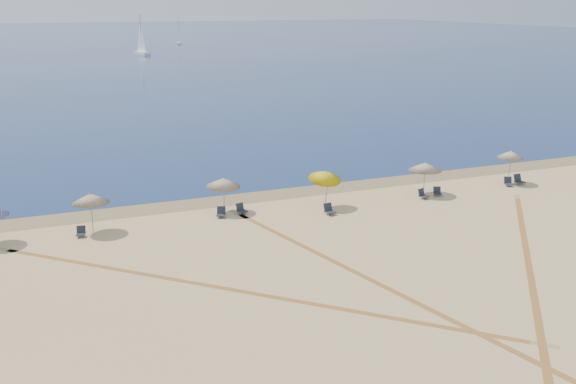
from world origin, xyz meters
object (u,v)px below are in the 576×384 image
(umbrella_2, at_px, (223,182))
(sailboat_1, at_px, (141,42))
(chair_4, at_px, (329,210))
(chair_5, at_px, (423,194))
(umbrella_1, at_px, (90,198))
(chair_1, at_px, (81,232))
(chair_2, at_px, (221,213))
(chair_8, at_px, (519,180))
(sailboat_0, at_px, (179,37))
(chair_7, at_px, (508,182))
(chair_6, at_px, (437,192))
(umbrella_3, at_px, (325,175))
(umbrella_5, at_px, (511,155))
(chair_3, at_px, (241,209))
(umbrella_4, at_px, (425,167))

(umbrella_2, bearing_deg, sailboat_1, 82.63)
(chair_4, height_order, chair_5, chair_4)
(umbrella_1, height_order, chair_1, umbrella_1)
(chair_2, height_order, chair_8, chair_8)
(sailboat_0, bearing_deg, umbrella_1, -91.05)
(umbrella_1, relative_size, umbrella_2, 1.03)
(chair_2, bearing_deg, chair_1, -154.54)
(chair_7, bearing_deg, chair_4, -155.27)
(chair_5, bearing_deg, chair_6, -9.65)
(umbrella_3, relative_size, umbrella_5, 1.07)
(chair_1, xyz_separation_m, chair_5, (22.53, -0.92, 0.03))
(chair_2, height_order, sailboat_1, sailboat_1)
(chair_5, bearing_deg, umbrella_1, 158.10)
(umbrella_5, xyz_separation_m, chair_6, (-6.79, -0.78, -1.92))
(umbrella_5, xyz_separation_m, chair_2, (-22.13, 0.33, -1.90))
(umbrella_2, height_order, chair_1, umbrella_2)
(chair_7, bearing_deg, umbrella_1, -161.53)
(chair_3, xyz_separation_m, chair_8, (21.28, -1.04, 0.04))
(chair_1, height_order, chair_6, chair_6)
(umbrella_5, bearing_deg, chair_1, -179.91)
(umbrella_3, relative_size, chair_7, 3.42)
(chair_7, xyz_separation_m, chair_8, (1.05, 0.11, 0.04))
(umbrella_1, height_order, chair_4, umbrella_1)
(chair_4, xyz_separation_m, chair_6, (8.79, 0.93, -0.04))
(umbrella_3, height_order, chair_5, umbrella_3)
(chair_6, xyz_separation_m, sailboat_1, (2.09, 133.17, 2.72))
(umbrella_1, bearing_deg, chair_4, -8.68)
(chair_6, height_order, sailboat_1, sailboat_1)
(umbrella_4, distance_m, chair_6, 1.98)
(chair_1, height_order, chair_7, chair_7)
(chair_5, height_order, sailboat_1, sailboat_1)
(chair_2, relative_size, chair_5, 1.01)
(chair_2, bearing_deg, umbrella_5, 22.10)
(chair_7, bearing_deg, chair_1, -160.47)
(chair_8, bearing_deg, chair_7, -176.34)
(umbrella_1, relative_size, umbrella_5, 0.95)
(chair_5, xyz_separation_m, chair_6, (1.32, 0.20, -0.02))
(chair_7, bearing_deg, chair_2, -161.89)
(chair_2, relative_size, chair_4, 1.05)
(umbrella_1, height_order, umbrella_3, umbrella_3)
(chair_2, bearing_deg, chair_6, 18.84)
(chair_4, bearing_deg, umbrella_3, 67.30)
(chair_3, xyz_separation_m, sailboat_0, (34.33, 170.51, 1.83))
(chair_6, bearing_deg, umbrella_2, -165.73)
(umbrella_1, xyz_separation_m, chair_8, (30.44, -1.00, -1.75))
(chair_3, bearing_deg, chair_5, -25.93)
(chair_1, bearing_deg, chair_6, 11.36)
(chair_7, relative_size, chair_8, 1.07)
(chair_6, distance_m, chair_8, 7.34)
(chair_2, xyz_separation_m, chair_7, (21.63, -0.95, 0.00))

